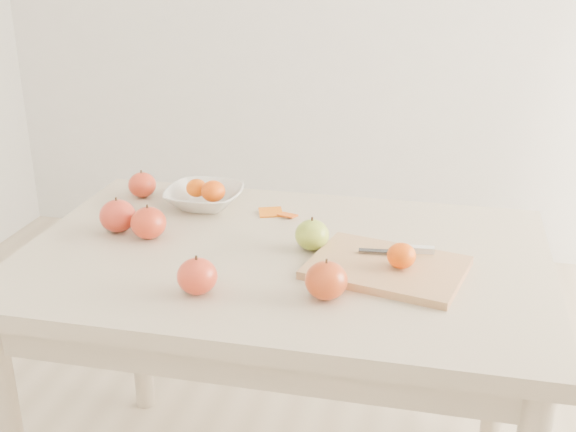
# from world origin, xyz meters

# --- Properties ---
(table) EXTENTS (1.20, 0.80, 0.75)m
(table) POSITION_xyz_m (0.00, 0.00, 0.65)
(table) COLOR #C2AE93
(table) RESTS_ON ground
(cutting_board) EXTENTS (0.37, 0.30, 0.02)m
(cutting_board) POSITION_xyz_m (0.24, -0.05, 0.76)
(cutting_board) COLOR tan
(cutting_board) RESTS_ON table
(board_tangerine) EXTENTS (0.06, 0.06, 0.05)m
(board_tangerine) POSITION_xyz_m (0.27, -0.06, 0.80)
(board_tangerine) COLOR orange
(board_tangerine) RESTS_ON cutting_board
(fruit_bowl) EXTENTS (0.20, 0.20, 0.05)m
(fruit_bowl) POSITION_xyz_m (-0.27, 0.24, 0.77)
(fruit_bowl) COLOR silver
(fruit_bowl) RESTS_ON table
(bowl_tangerine_near) EXTENTS (0.06, 0.06, 0.05)m
(bowl_tangerine_near) POSITION_xyz_m (-0.30, 0.25, 0.80)
(bowl_tangerine_near) COLOR orange
(bowl_tangerine_near) RESTS_ON fruit_bowl
(bowl_tangerine_far) EXTENTS (0.06, 0.06, 0.06)m
(bowl_tangerine_far) POSITION_xyz_m (-0.24, 0.23, 0.80)
(bowl_tangerine_far) COLOR #E55008
(bowl_tangerine_far) RESTS_ON fruit_bowl
(orange_peel_a) EXTENTS (0.07, 0.06, 0.01)m
(orange_peel_a) POSITION_xyz_m (-0.08, 0.22, 0.75)
(orange_peel_a) COLOR #D7630F
(orange_peel_a) RESTS_ON table
(orange_peel_b) EXTENTS (0.05, 0.05, 0.01)m
(orange_peel_b) POSITION_xyz_m (-0.04, 0.22, 0.75)
(orange_peel_b) COLOR #D8540F
(orange_peel_b) RESTS_ON table
(paring_knife) EXTENTS (0.17, 0.05, 0.01)m
(paring_knife) POSITION_xyz_m (0.29, 0.02, 0.78)
(paring_knife) COLOR silver
(paring_knife) RESTS_ON cutting_board
(apple_green) EXTENTS (0.08, 0.08, 0.07)m
(apple_green) POSITION_xyz_m (0.06, 0.03, 0.79)
(apple_green) COLOR olive
(apple_green) RESTS_ON table
(apple_red_e) EXTENTS (0.09, 0.09, 0.08)m
(apple_red_e) POSITION_xyz_m (0.13, -0.19, 0.79)
(apple_red_e) COLOR maroon
(apple_red_e) RESTS_ON table
(apple_red_d) EXTENTS (0.09, 0.09, 0.08)m
(apple_red_d) POSITION_xyz_m (-0.33, 0.01, 0.79)
(apple_red_d) COLOR #A41308
(apple_red_d) RESTS_ON table
(apple_red_a) EXTENTS (0.08, 0.08, 0.07)m
(apple_red_a) POSITION_xyz_m (-0.46, 0.27, 0.78)
(apple_red_a) COLOR maroon
(apple_red_a) RESTS_ON table
(apple_red_c) EXTENTS (0.08, 0.08, 0.07)m
(apple_red_c) POSITION_xyz_m (-0.13, -0.23, 0.79)
(apple_red_c) COLOR #A30A13
(apple_red_c) RESTS_ON table
(apple_red_b) EXTENTS (0.09, 0.09, 0.08)m
(apple_red_b) POSITION_xyz_m (-0.42, 0.03, 0.79)
(apple_red_b) COLOR maroon
(apple_red_b) RESTS_ON table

